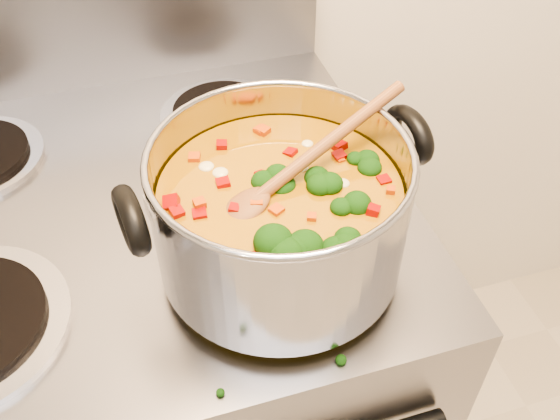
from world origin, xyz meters
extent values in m
cube|color=gray|center=(0.07, 1.16, 0.46)|extent=(0.73, 0.63, 0.92)
cube|color=gray|center=(0.07, 1.46, 1.00)|extent=(0.73, 0.03, 0.16)
cylinder|color=#A5A5AD|center=(0.25, 1.02, 0.92)|extent=(0.22, 0.22, 0.01)
cylinder|color=black|center=(0.25, 1.02, 0.93)|extent=(0.17, 0.17, 0.01)
cylinder|color=#A5A5AD|center=(0.25, 1.30, 0.92)|extent=(0.18, 0.18, 0.01)
cylinder|color=black|center=(0.25, 1.30, 0.93)|extent=(0.14, 0.14, 0.01)
cylinder|color=#9C9CA4|center=(0.24, 1.00, 1.01)|extent=(0.27, 0.27, 0.14)
torus|color=#9C9CA4|center=(0.24, 1.00, 1.08)|extent=(0.27, 0.27, 0.01)
cylinder|color=#91610D|center=(0.24, 1.00, 0.99)|extent=(0.25, 0.25, 0.10)
torus|color=black|center=(0.09, 0.98, 1.06)|extent=(0.03, 0.08, 0.08)
torus|color=black|center=(0.39, 1.02, 1.06)|extent=(0.03, 0.08, 0.08)
ellipsoid|color=black|center=(0.18, 1.02, 1.04)|extent=(0.04, 0.04, 0.03)
ellipsoid|color=black|center=(0.19, 1.07, 1.04)|extent=(0.04, 0.04, 0.03)
ellipsoid|color=black|center=(0.30, 1.00, 1.04)|extent=(0.04, 0.04, 0.03)
ellipsoid|color=black|center=(0.27, 1.11, 1.04)|extent=(0.04, 0.04, 0.03)
ellipsoid|color=black|center=(0.35, 1.04, 1.04)|extent=(0.04, 0.04, 0.03)
ellipsoid|color=black|center=(0.27, 0.95, 1.04)|extent=(0.04, 0.04, 0.03)
ellipsoid|color=black|center=(0.23, 1.05, 1.04)|extent=(0.04, 0.04, 0.03)
ellipsoid|color=black|center=(0.20, 0.94, 1.04)|extent=(0.04, 0.04, 0.03)
ellipsoid|color=#9E0507|center=(0.23, 1.03, 1.04)|extent=(0.01, 0.01, 0.01)
ellipsoid|color=#9E0507|center=(0.29, 0.97, 1.04)|extent=(0.01, 0.01, 0.01)
ellipsoid|color=#9E0507|center=(0.22, 1.04, 1.04)|extent=(0.01, 0.01, 0.01)
ellipsoid|color=#9E0507|center=(0.33, 1.06, 1.04)|extent=(0.01, 0.01, 0.01)
ellipsoid|color=#9E0507|center=(0.26, 1.07, 1.04)|extent=(0.01, 0.01, 0.01)
ellipsoid|color=#9E0507|center=(0.31, 1.04, 1.04)|extent=(0.01, 0.01, 0.01)
ellipsoid|color=#9E0507|center=(0.29, 1.05, 1.04)|extent=(0.01, 0.01, 0.01)
ellipsoid|color=#9E0507|center=(0.19, 0.91, 1.04)|extent=(0.01, 0.01, 0.01)
ellipsoid|color=#9E0507|center=(0.33, 1.01, 1.04)|extent=(0.01, 0.01, 0.01)
ellipsoid|color=#9E0507|center=(0.22, 1.09, 1.04)|extent=(0.01, 0.01, 0.01)
ellipsoid|color=#9E0507|center=(0.23, 0.96, 1.04)|extent=(0.01, 0.01, 0.01)
ellipsoid|color=#9E0507|center=(0.29, 0.98, 1.04)|extent=(0.01, 0.01, 0.01)
ellipsoid|color=#9E0507|center=(0.25, 1.02, 1.04)|extent=(0.01, 0.01, 0.01)
ellipsoid|color=#AE3D09|center=(0.31, 1.00, 1.04)|extent=(0.01, 0.01, 0.01)
ellipsoid|color=#AE3D09|center=(0.28, 1.00, 1.04)|extent=(0.01, 0.01, 0.01)
ellipsoid|color=#AE3D09|center=(0.21, 1.02, 1.04)|extent=(0.01, 0.01, 0.01)
ellipsoid|color=#AE3D09|center=(0.27, 1.01, 1.04)|extent=(0.01, 0.01, 0.01)
ellipsoid|color=#AE3D09|center=(0.15, 1.01, 1.04)|extent=(0.01, 0.01, 0.01)
ellipsoid|color=#AE3D09|center=(0.27, 1.10, 1.04)|extent=(0.01, 0.01, 0.01)
ellipsoid|color=#AE3D09|center=(0.34, 1.02, 1.04)|extent=(0.01, 0.01, 0.01)
ellipsoid|color=#AE3D09|center=(0.26, 1.05, 1.04)|extent=(0.01, 0.01, 0.01)
ellipsoid|color=#AE3D09|center=(0.15, 1.03, 1.04)|extent=(0.01, 0.01, 0.01)
ellipsoid|color=#AE3D09|center=(0.25, 1.08, 1.04)|extent=(0.01, 0.01, 0.01)
ellipsoid|color=beige|center=(0.23, 0.95, 1.04)|extent=(0.02, 0.02, 0.01)
ellipsoid|color=beige|center=(0.15, 1.02, 1.04)|extent=(0.02, 0.02, 0.01)
ellipsoid|color=beige|center=(0.18, 0.98, 1.04)|extent=(0.02, 0.02, 0.01)
ellipsoid|color=beige|center=(0.18, 1.06, 1.04)|extent=(0.02, 0.02, 0.01)
ellipsoid|color=beige|center=(0.33, 0.99, 1.04)|extent=(0.02, 0.02, 0.01)
ellipsoid|color=beige|center=(0.30, 1.09, 1.04)|extent=(0.02, 0.02, 0.01)
ellipsoid|color=beige|center=(0.23, 1.08, 1.04)|extent=(0.02, 0.02, 0.01)
ellipsoid|color=brown|center=(0.20, 0.99, 1.04)|extent=(0.07, 0.06, 0.03)
cylinder|color=brown|center=(0.30, 1.02, 1.07)|extent=(0.20, 0.09, 0.07)
ellipsoid|color=black|center=(0.36, 0.86, 0.92)|extent=(0.01, 0.01, 0.01)
ellipsoid|color=black|center=(0.16, 0.86, 0.92)|extent=(0.01, 0.01, 0.01)
camera|label=1|loc=(0.11, 0.55, 1.47)|focal=40.00mm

